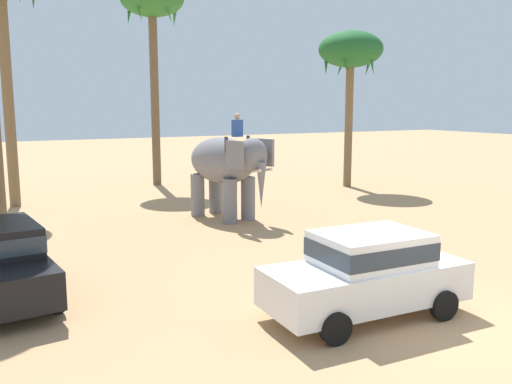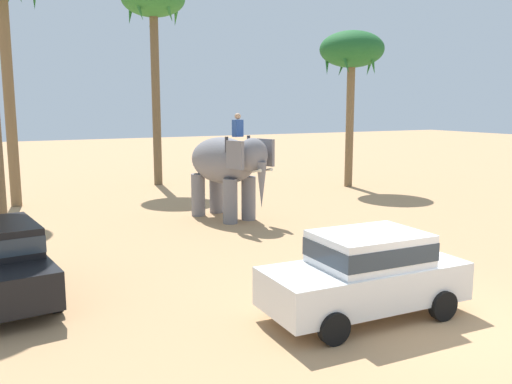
% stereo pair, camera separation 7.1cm
% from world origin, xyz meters
% --- Properties ---
extents(ground_plane, '(120.00, 120.00, 0.00)m').
position_xyz_m(ground_plane, '(0.00, 0.00, 0.00)').
color(ground_plane, tan).
extents(car_sedan_foreground, '(4.14, 1.96, 1.70)m').
position_xyz_m(car_sedan_foreground, '(-0.74, 0.58, 0.93)').
color(car_sedan_foreground, white).
rests_on(car_sedan_foreground, ground).
extents(elephant_with_mahout, '(2.48, 4.02, 3.88)m').
position_xyz_m(elephant_with_mahout, '(0.66, 10.42, 1.99)').
color(elephant_with_mahout, slate).
rests_on(elephant_with_mahout, ground).
extents(palm_tree_behind_elephant, '(3.20, 3.20, 7.80)m').
position_xyz_m(palm_tree_behind_elephant, '(9.52, 14.91, 6.68)').
color(palm_tree_behind_elephant, brown).
rests_on(palm_tree_behind_elephant, ground).
extents(palm_tree_near_hut, '(3.20, 3.20, 10.33)m').
position_xyz_m(palm_tree_near_hut, '(0.99, 20.00, 9.01)').
color(palm_tree_near_hut, brown).
rests_on(palm_tree_near_hut, ground).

